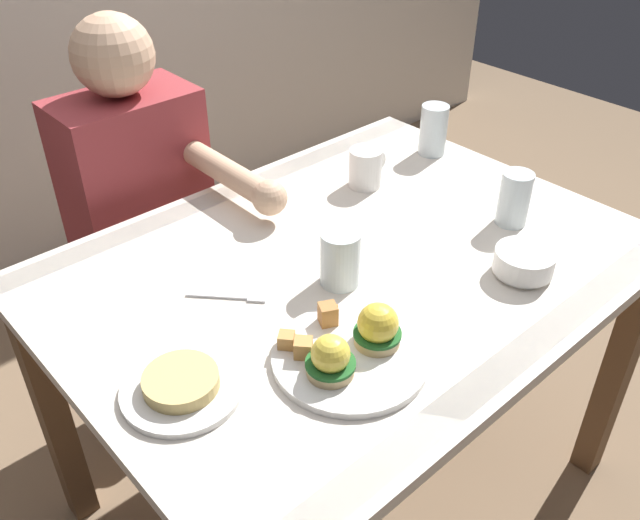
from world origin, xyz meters
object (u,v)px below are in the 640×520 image
eggs_benedict_plate (351,348)px  water_glass_extra (340,260)px  side_plate (182,386)px  fruit_bowl (523,263)px  water_glass_near (433,133)px  diner_person (147,210)px  dining_table (348,301)px  coffee_mug (366,167)px  fork (232,297)px  water_glass_far (514,201)px

eggs_benedict_plate → water_glass_extra: bearing=51.4°
eggs_benedict_plate → side_plate: 0.29m
fruit_bowl → water_glass_extra: bearing=141.8°
eggs_benedict_plate → fruit_bowl: bearing=-7.1°
water_glass_near → diner_person: bearing=148.9°
dining_table → coffee_mug: bearing=39.0°
fruit_bowl → side_plate: fruit_bowl is taller
fruit_bowl → water_glass_extra: size_ratio=1.04×
eggs_benedict_plate → diner_person: diner_person is taller
fruit_bowl → fork: (-0.48, 0.33, -0.03)m
dining_table → water_glass_far: water_glass_far is taller
coffee_mug → diner_person: size_ratio=0.10×
water_glass_far → water_glass_extra: bearing=167.7°
fork → water_glass_far: size_ratio=1.02×
dining_table → fruit_bowl: fruit_bowl is taller
eggs_benedict_plate → fork: size_ratio=2.14×
dining_table → fork: size_ratio=9.50×
dining_table → diner_person: 0.62m
fork → fruit_bowl: bearing=-34.7°
water_glass_extra → coffee_mug: bearing=37.6°
eggs_benedict_plate → water_glass_far: water_glass_far is taller
eggs_benedict_plate → water_glass_extra: size_ratio=2.35×
water_glass_far → diner_person: 0.91m
coffee_mug → water_glass_extra: (-0.32, -0.24, 0.00)m
eggs_benedict_plate → water_glass_far: bearing=7.7°
fruit_bowl → diner_person: (-0.36, 0.87, -0.12)m
dining_table → fork: fork is taller
coffee_mug → water_glass_near: 0.25m
eggs_benedict_plate → coffee_mug: 0.62m
dining_table → eggs_benedict_plate: 0.32m
fruit_bowl → diner_person: size_ratio=0.11×
fruit_bowl → coffee_mug: (0.03, 0.47, 0.02)m
dining_table → water_glass_extra: water_glass_extra is taller
water_glass_extra → side_plate: size_ratio=0.57×
coffee_mug → water_glass_near: water_glass_near is taller
water_glass_near → diner_person: (-0.65, 0.39, -0.15)m
fruit_bowl → diner_person: 0.95m
dining_table → water_glass_far: (0.37, -0.14, 0.16)m
dining_table → eggs_benedict_plate: (-0.20, -0.21, 0.13)m
coffee_mug → water_glass_extra: 0.40m
fruit_bowl → water_glass_extra: 0.37m
fork → water_glass_far: 0.66m
eggs_benedict_plate → diner_person: 0.82m
water_glass_far → coffee_mug: bearing=109.2°
water_glass_near → diner_person: size_ratio=0.12×
fork → diner_person: (0.11, 0.54, -0.09)m
water_glass_near → water_glass_extra: bearing=-156.4°
dining_table → water_glass_far: bearing=-20.1°
eggs_benedict_plate → side_plate: eggs_benedict_plate is taller
coffee_mug → water_glass_near: size_ratio=0.84×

